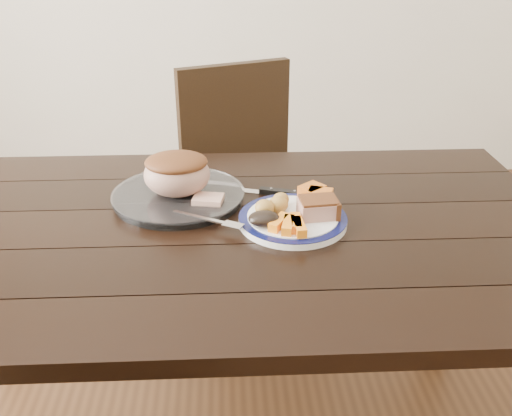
{
  "coord_description": "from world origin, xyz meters",
  "views": [
    {
      "loc": [
        0.02,
        -1.15,
        1.37
      ],
      "look_at": [
        0.08,
        -0.02,
        0.8
      ],
      "focal_mm": 40.0,
      "sensor_mm": 36.0,
      "label": 1
    }
  ],
  "objects": [
    {
      "name": "chair_far",
      "position": [
        0.09,
        0.73,
        0.52
      ],
      "size": [
        0.55,
        0.55,
        0.93
      ],
      "rotation": [
        0.0,
        0.0,
        3.51
      ],
      "color": "black",
      "rests_on": "ground"
    },
    {
      "name": "roast_joint",
      "position": [
        -0.1,
        0.13,
        0.82
      ],
      "size": [
        0.16,
        0.14,
        0.11
      ],
      "primitive_type": "ellipsoid",
      "color": "tan",
      "rests_on": "serving_platter"
    },
    {
      "name": "carrot_batons",
      "position": [
        0.15,
        -0.06,
        0.78
      ],
      "size": [
        0.08,
        0.09,
        0.02
      ],
      "color": "orange",
      "rests_on": "dinner_plate"
    },
    {
      "name": "roasted_potatoes",
      "position": [
        0.12,
        0.02,
        0.79
      ],
      "size": [
        0.08,
        0.08,
        0.04
      ],
      "color": "gold",
      "rests_on": "dinner_plate"
    },
    {
      "name": "pumpkin_wedges",
      "position": [
        0.23,
        0.06,
        0.79
      ],
      "size": [
        0.08,
        0.09,
        0.04
      ],
      "color": "orange",
      "rests_on": "dinner_plate"
    },
    {
      "name": "dinner_plate",
      "position": [
        0.17,
        -0.0,
        0.76
      ],
      "size": [
        0.25,
        0.25,
        0.02
      ],
      "primitive_type": "cylinder",
      "color": "white",
      "rests_on": "dining_table"
    },
    {
      "name": "fork",
      "position": [
        -0.02,
        -0.02,
        0.77
      ],
      "size": [
        0.16,
        0.1,
        0.0
      ],
      "rotation": [
        0.0,
        0.0,
        -0.5
      ],
      "color": "silver",
      "rests_on": "dinner_plate"
    },
    {
      "name": "serving_platter",
      "position": [
        -0.1,
        0.13,
        0.76
      ],
      "size": [
        0.32,
        0.32,
        0.02
      ],
      "primitive_type": "cylinder",
      "color": "white",
      "rests_on": "dining_table"
    },
    {
      "name": "pork_slice",
      "position": [
        0.22,
        -0.01,
        0.79
      ],
      "size": [
        0.09,
        0.07,
        0.04
      ],
      "primitive_type": "cube",
      "rotation": [
        0.0,
        0.0,
        0.1
      ],
      "color": "tan",
      "rests_on": "dinner_plate"
    },
    {
      "name": "carving_knife",
      "position": [
        0.12,
        0.16,
        0.76
      ],
      "size": [
        0.31,
        0.12,
        0.01
      ],
      "rotation": [
        0.0,
        0.0,
        -0.3
      ],
      "color": "silver",
      "rests_on": "dining_table"
    },
    {
      "name": "dining_table",
      "position": [
        0.0,
        0.0,
        0.66
      ],
      "size": [
        1.61,
        0.91,
        0.75
      ],
      "rotation": [
        0.0,
        0.0,
        -0.01
      ],
      "color": "black",
      "rests_on": "ground"
    },
    {
      "name": "dark_mushroom",
      "position": [
        0.1,
        -0.04,
        0.79
      ],
      "size": [
        0.07,
        0.05,
        0.03
      ],
      "primitive_type": "ellipsoid",
      "color": "black",
      "rests_on": "dinner_plate"
    },
    {
      "name": "cut_slice",
      "position": [
        -0.03,
        0.08,
        0.78
      ],
      "size": [
        0.08,
        0.07,
        0.02
      ],
      "primitive_type": "cube",
      "rotation": [
        0.0,
        0.0,
        -0.19
      ],
      "color": "tan",
      "rests_on": "serving_platter"
    },
    {
      "name": "plate_rim",
      "position": [
        0.17,
        -0.0,
        0.77
      ],
      "size": [
        0.25,
        0.25,
        0.02
      ],
      "primitive_type": "torus",
      "color": "#0B0F3B",
      "rests_on": "dinner_plate"
    }
  ]
}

